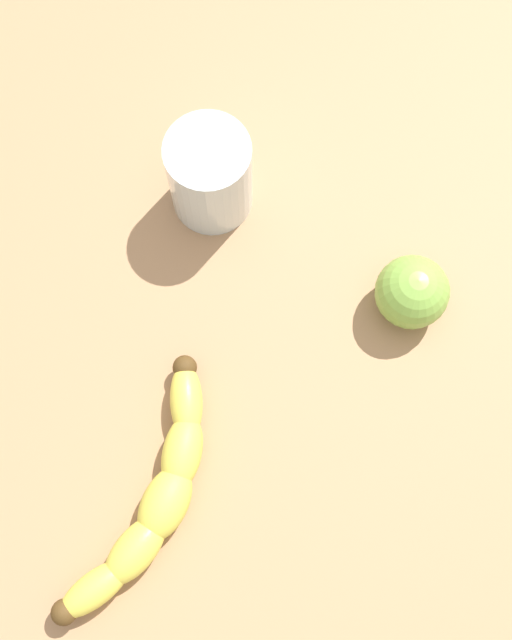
# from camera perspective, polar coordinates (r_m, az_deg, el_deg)

# --- Properties ---
(wooden_tabletop) EXTENTS (1.20, 1.20, 0.03)m
(wooden_tabletop) POSITION_cam_1_polar(r_m,az_deg,el_deg) (0.77, -1.60, -4.15)
(wooden_tabletop) COLOR #AC7F57
(wooden_tabletop) RESTS_ON ground
(banana) EXTENTS (0.10, 0.24, 0.04)m
(banana) POSITION_cam_1_polar(r_m,az_deg,el_deg) (0.73, -7.00, -12.04)
(banana) COLOR #E3D44C
(banana) RESTS_ON wooden_tabletop
(smoothie_glass) EXTENTS (0.08, 0.08, 0.10)m
(smoothie_glass) POSITION_cam_1_polar(r_m,az_deg,el_deg) (0.77, -3.17, 9.86)
(smoothie_glass) COLOR silver
(smoothie_glass) RESTS_ON wooden_tabletop
(green_apple_fruit) EXTENTS (0.07, 0.07, 0.07)m
(green_apple_fruit) POSITION_cam_1_polar(r_m,az_deg,el_deg) (0.75, 10.65, 1.90)
(green_apple_fruit) COLOR #84B747
(green_apple_fruit) RESTS_ON wooden_tabletop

